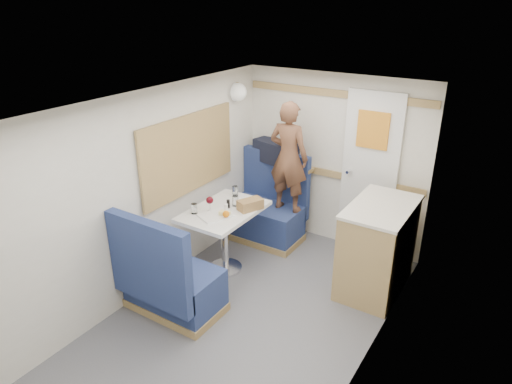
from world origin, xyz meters
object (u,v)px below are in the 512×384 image
Objects in this scene: bench_near at (170,285)px; orange_fruit at (226,214)px; person at (288,157)px; bread_loaf at (250,204)px; salt_grinder at (226,208)px; tray at (216,215)px; dinette_table at (224,223)px; tumbler_mid at (235,191)px; galley_counter at (377,247)px; pepper_grinder at (228,204)px; duffel_bag at (276,152)px; tumbler_left at (194,209)px; tumbler_right at (235,201)px; cheese_block at (225,213)px; beer_glass at (242,205)px; wine_glass at (210,201)px; bench_far at (267,215)px; dome_light at (238,92)px.

bench_near is 0.86m from orange_fruit.
bread_loaf is (-0.05, -0.72, -0.31)m from person.
salt_grinder is at bearing 86.14° from bench_near.
tray is at bearing -104.37° from salt_grinder.
tumbler_mid reaches higher than dinette_table.
galley_counter is 1.38m from person.
dinette_table is 0.21m from pepper_grinder.
duffel_bag is at bearing 92.69° from tray.
tumbler_left reaches higher than salt_grinder.
tray is 0.56m from tumbler_mid.
bench_near is 1.12m from tumbler_right.
galley_counter is at bearing 20.54° from dinette_table.
dinette_table is at bearing 129.70° from cheese_block.
bread_loaf is at bearing 85.10° from person.
tumbler_left is at bearing -97.92° from tumbler_mid.
beer_glass is at bearing 80.25° from person.
wine_glass is 0.18m from tumbler_left.
galley_counter is at bearing 23.17° from wine_glass.
person is 0.91m from pepper_grinder.
tray is at bearing -23.18° from wine_glass.
bench_near is at bearing -90.00° from bench_far.
tumbler_mid is at bearing 147.59° from bread_loaf.
person is at bearing 51.95° from tumbler_mid.
galley_counter reaches higher than tumbler_right.
tray is 3.05× the size of tumbler_mid.
beer_glass is at bearing -44.52° from tumbler_mid.
orange_fruit is 0.59m from tumbler_mid.
bench_far reaches higher than tray.
tumbler_mid is 0.95× the size of tumbler_right.
duffel_bag reaches higher than wine_glass.
beer_glass is at bearing 80.88° from bench_near.
bread_loaf is at bearing 66.15° from cheese_block.
cheese_block is 0.42× the size of bread_loaf.
person is at bearing -24.40° from duffel_bag.
duffel_bag reaches higher than tumbler_left.
tumbler_left is 0.58m from bread_loaf.
pepper_grinder is (0.21, 0.29, -0.01)m from tumbler_left.
bench_far reaches higher than pepper_grinder.
pepper_grinder is 0.11m from salt_grinder.
cheese_block is at bearing -64.49° from pepper_grinder.
bread_loaf is at bearing -48.39° from dome_light.
duffel_bag is 5.42× the size of beer_glass.
orange_fruit is (0.14, -1.02, 0.47)m from bench_far.
bench_near is at bearing -102.42° from bread_loaf.
salt_grinder is 0.26m from bread_loaf.
tumbler_mid is at bearing 107.38° from dinette_table.
pepper_grinder is at bearing 77.93° from dinette_table.
tumbler_mid reaches higher than pepper_grinder.
salt_grinder is at bearing -125.31° from beer_glass.
galley_counter is at bearing -6.56° from duffel_bag.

